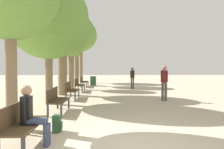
# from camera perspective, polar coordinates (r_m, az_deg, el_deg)

# --- Properties ---
(ground_plane) EXTENTS (80.00, 80.00, 0.00)m
(ground_plane) POSITION_cam_1_polar(r_m,az_deg,el_deg) (4.73, 4.64, -18.43)
(ground_plane) COLOR #B7A88E
(bench_row_0) EXTENTS (0.53, 1.59, 0.88)m
(bench_row_0) POSITION_cam_1_polar(r_m,az_deg,el_deg) (5.02, -22.69, -11.24)
(bench_row_0) COLOR #4C3823
(bench_row_0) RESTS_ON ground_plane
(bench_row_1) EXTENTS (0.53, 1.59, 0.88)m
(bench_row_1) POSITION_cam_1_polar(r_m,az_deg,el_deg) (8.19, -14.31, -6.05)
(bench_row_1) COLOR #4C3823
(bench_row_1) RESTS_ON ground_plane
(bench_row_2) EXTENTS (0.53, 1.59, 0.88)m
(bench_row_2) POSITION_cam_1_polar(r_m,az_deg,el_deg) (11.46, -10.71, -3.74)
(bench_row_2) COLOR #4C3823
(bench_row_2) RESTS_ON ground_plane
(bench_row_3) EXTENTS (0.53, 1.59, 0.88)m
(bench_row_3) POSITION_cam_1_polar(r_m,az_deg,el_deg) (14.76, -8.73, -2.46)
(bench_row_3) COLOR #4C3823
(bench_row_3) RESTS_ON ground_plane
(bench_row_4) EXTENTS (0.53, 1.59, 0.88)m
(bench_row_4) POSITION_cam_1_polar(r_m,az_deg,el_deg) (18.09, -7.47, -1.64)
(bench_row_4) COLOR #4C3823
(bench_row_4) RESTS_ON ground_plane
(tree_row_1) EXTENTS (3.59, 3.59, 5.58)m
(tree_row_1) POSITION_cam_1_polar(r_m,az_deg,el_deg) (10.35, -16.28, 13.72)
(tree_row_1) COLOR #7A664C
(tree_row_1) RESTS_ON ground_plane
(tree_row_2) EXTENTS (3.09, 3.09, 5.69)m
(tree_row_2) POSITION_cam_1_polar(r_m,az_deg,el_deg) (13.42, -12.89, 12.34)
(tree_row_2) COLOR #7A664C
(tree_row_2) RESTS_ON ground_plane
(tree_row_3) EXTENTS (2.40, 2.40, 4.79)m
(tree_row_3) POSITION_cam_1_polar(r_m,az_deg,el_deg) (16.55, -10.68, 8.40)
(tree_row_3) COLOR #7A664C
(tree_row_3) RESTS_ON ground_plane
(tree_row_4) EXTENTS (3.12, 3.12, 6.37)m
(tree_row_4) POSITION_cam_1_polar(r_m,az_deg,el_deg) (19.82, -9.29, 10.95)
(tree_row_4) COLOR #7A664C
(tree_row_4) RESTS_ON ground_plane
(tree_row_5) EXTENTS (3.36, 3.36, 6.64)m
(tree_row_5) POSITION_cam_1_polar(r_m,az_deg,el_deg) (23.42, -8.13, 9.98)
(tree_row_5) COLOR #7A664C
(tree_row_5) RESTS_ON ground_plane
(person_seated) EXTENTS (0.59, 0.33, 1.27)m
(person_seated) POSITION_cam_1_polar(r_m,az_deg,el_deg) (4.89, -20.12, -9.55)
(person_seated) COLOR #384260
(person_seated) RESTS_ON ground_plane
(backpack) EXTENTS (0.22, 0.28, 0.43)m
(backpack) POSITION_cam_1_polar(r_m,az_deg,el_deg) (5.84, -14.15, -12.33)
(backpack) COLOR #284C2D
(backpack) RESTS_ON ground_plane
(pedestrian_near) EXTENTS (0.33, 0.26, 1.61)m
(pedestrian_near) POSITION_cam_1_polar(r_m,az_deg,el_deg) (16.49, 5.34, -0.56)
(pedestrian_near) COLOR #4C4C4C
(pedestrian_near) RESTS_ON ground_plane
(pedestrian_mid) EXTENTS (0.35, 0.28, 1.73)m
(pedestrian_mid) POSITION_cam_1_polar(r_m,az_deg,el_deg) (10.91, 13.50, -1.53)
(pedestrian_mid) COLOR #4C4C4C
(pedestrian_mid) RESTS_ON ground_plane
(trash_bin) EXTENTS (0.54, 0.54, 0.83)m
(trash_bin) POSITION_cam_1_polar(r_m,az_deg,el_deg) (19.41, -4.98, -1.68)
(trash_bin) COLOR #2D5138
(trash_bin) RESTS_ON ground_plane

